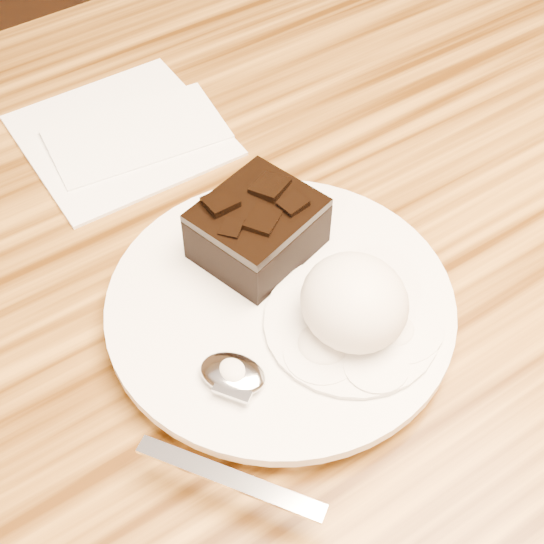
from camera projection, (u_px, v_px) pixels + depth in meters
dining_table at (300, 473)px, 0.89m from camera, size 1.20×0.80×0.75m
plate at (280, 310)px, 0.55m from camera, size 0.24×0.24×0.02m
brownie at (258, 232)px, 0.56m from camera, size 0.09×0.09×0.04m
ice_cream_scoop at (354, 302)px, 0.51m from camera, size 0.07×0.07×0.06m
melt_puddle at (352, 324)px, 0.53m from camera, size 0.12×0.12×0.00m
spoon at (233, 375)px, 0.50m from camera, size 0.12×0.16×0.01m
napkin at (121, 134)px, 0.68m from camera, size 0.16×0.16×0.01m
crumb_a at (321, 372)px, 0.50m from camera, size 0.01×0.01×0.00m
crumb_b at (250, 286)px, 0.55m from camera, size 0.01×0.01×0.00m
crumb_c at (339, 286)px, 0.55m from camera, size 0.01×0.01×0.00m
crumb_d at (284, 313)px, 0.53m from camera, size 0.01×0.01×0.00m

